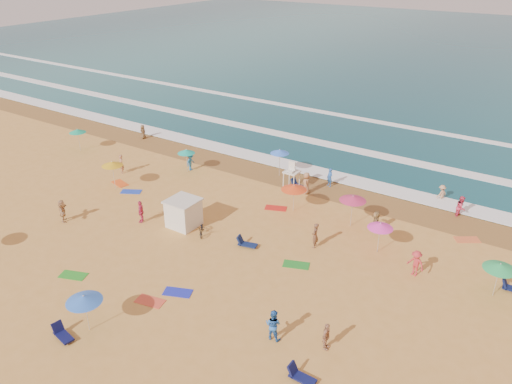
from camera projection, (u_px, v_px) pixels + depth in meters
The scene contains 12 objects.
ground at pixel (196, 238), 35.38m from camera, with size 220.00×220.00×0.00m, color gold.
ocean at pixel (468, 52), 98.40m from camera, with size 220.00×140.00×0.18m, color #0C4756.
wet_sand at pixel (285, 177), 44.75m from camera, with size 220.00×220.00×0.00m, color olive.
surf_foam at pixel (328, 147), 51.33m from camera, with size 200.00×18.70×0.05m.
cabana at pixel (184, 214), 36.55m from camera, with size 2.00×2.00×2.00m, color white.
cabana_roof at pixel (183, 201), 36.08m from camera, with size 2.20×2.20×0.12m, color silver.
bicycle at pixel (202, 229), 35.64m from camera, with size 0.56×1.60×0.84m, color black.
lifeguard_stand at pixel (292, 177), 42.23m from camera, with size 1.20×1.20×2.10m, color white, non-canonical shape.
beach_umbrellas at pixel (246, 221), 33.12m from camera, with size 50.78×31.33×0.71m.
loungers at pixel (275, 293), 29.47m from camera, with size 59.52×23.73×0.34m.
towels at pixel (190, 245), 34.53m from camera, with size 47.51×19.61×0.03m.
beachgoers at pixel (236, 211), 37.31m from camera, with size 34.17×26.30×2.13m.
Camera 1 is at (20.25, -22.99, 18.49)m, focal length 35.00 mm.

